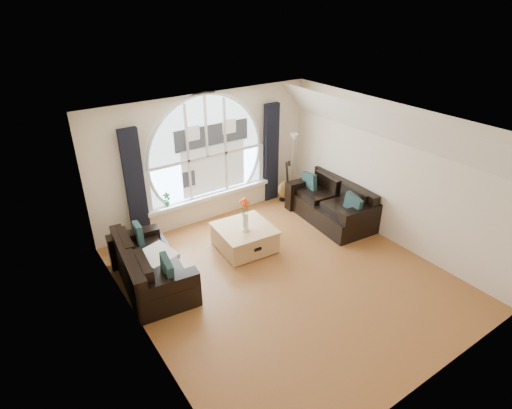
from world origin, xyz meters
The scene contains 21 objects.
ground centered at (0.00, 0.00, 0.00)m, with size 5.00×5.50×0.01m, color brown.
ceiling centered at (0.00, 0.00, 2.70)m, with size 5.00×5.50×0.01m, color silver.
wall_back centered at (0.00, 2.75, 1.35)m, with size 5.00×0.01×2.70m, color beige.
wall_front centered at (0.00, -2.75, 1.35)m, with size 5.00×0.01×2.70m, color beige.
wall_left centered at (-2.50, 0.00, 1.35)m, with size 0.01×5.50×2.70m, color beige.
wall_right centered at (2.50, 0.00, 1.35)m, with size 0.01×5.50×2.70m, color beige.
attic_slope centered at (2.20, 0.00, 2.35)m, with size 0.92×5.50×0.72m, color silver.
arched_window centered at (0.00, 2.72, 1.62)m, with size 2.60×0.06×2.15m, color silver.
window_sill centered at (0.00, 2.65, 0.51)m, with size 2.90×0.22×0.08m, color white.
window_frame centered at (0.00, 2.69, 1.62)m, with size 2.76×0.08×2.15m, color white.
neighbor_house centered at (0.15, 2.71, 1.50)m, with size 1.70×0.02×1.50m, color silver.
curtain_left centered at (-1.60, 2.63, 1.15)m, with size 0.35×0.12×2.30m, color black.
curtain_right centered at (1.60, 2.63, 1.15)m, with size 0.35×0.12×2.30m, color black.
sofa_left centered at (-1.98, 1.13, 0.40)m, with size 0.92×1.83×0.81m, color black.
sofa_right centered at (2.05, 1.06, 0.40)m, with size 0.96×1.92×0.85m, color black.
coffee_chest centered at (-0.08, 1.17, 0.25)m, with size 1.03×1.03×0.50m, color tan.
throw_blanket centered at (-1.84, 1.16, 0.50)m, with size 0.55×0.55×0.10m, color silver.
vase_flowers centered at (-0.11, 1.08, 0.85)m, with size 0.24×0.24×0.70m, color white.
floor_lamp centered at (2.06, 2.39, 0.80)m, with size 0.24×0.24×1.60m, color #B2B2B2.
guitar centered at (1.80, 2.32, 0.53)m, with size 0.36×0.24×1.06m, color brown.
potted_plant centered at (-1.00, 2.65, 0.70)m, with size 0.16×0.11×0.30m, color #1E6023.
Camera 1 is at (-3.73, -4.56, 4.51)m, focal length 29.12 mm.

